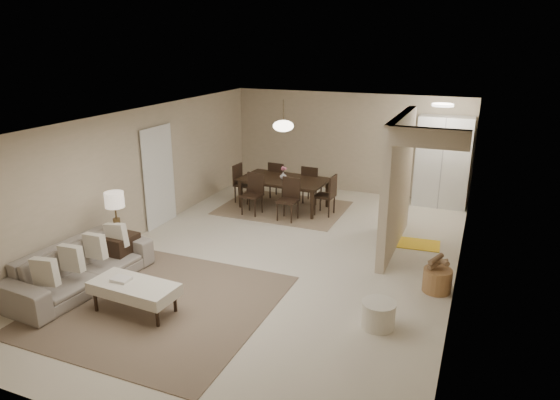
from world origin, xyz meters
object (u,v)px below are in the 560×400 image
at_px(ottoman_bench, 134,289).
at_px(dining_table, 283,194).
at_px(side_table, 120,250).
at_px(sofa, 81,267).
at_px(wicker_basket, 437,280).
at_px(round_pouf, 378,315).
at_px(pantry_cabinet, 443,162).

relative_size(ottoman_bench, dining_table, 0.65).
bearing_deg(side_table, sofa, -93.35).
height_order(side_table, wicker_basket, side_table).
xyz_separation_m(sofa, wicker_basket, (5.20, 2.00, -0.16)).
height_order(ottoman_bench, round_pouf, ottoman_bench).
height_order(pantry_cabinet, sofa, pantry_cabinet).
relative_size(sofa, round_pouf, 5.00).
relative_size(pantry_cabinet, dining_table, 1.05).
relative_size(side_table, wicker_basket, 1.32).
distance_m(sofa, dining_table, 5.02).
xyz_separation_m(side_table, round_pouf, (4.52, -0.21, -0.11)).
relative_size(sofa, wicker_basket, 5.39).
bearing_deg(round_pouf, wicker_basket, 64.97).
distance_m(pantry_cabinet, round_pouf, 5.83).
bearing_deg(dining_table, pantry_cabinet, 29.44).
bearing_deg(pantry_cabinet, sofa, -126.86).
xyz_separation_m(round_pouf, wicker_basket, (0.63, 1.35, 0.00)).
bearing_deg(ottoman_bench, pantry_cabinet, 65.22).
height_order(sofa, side_table, sofa).
bearing_deg(sofa, ottoman_bench, -98.97).
bearing_deg(sofa, side_table, 1.04).
relative_size(pantry_cabinet, side_table, 3.64).
relative_size(pantry_cabinet, round_pouf, 4.46).
xyz_separation_m(pantry_cabinet, ottoman_bench, (-3.54, -6.70, -0.68)).
relative_size(pantry_cabinet, sofa, 0.89).
height_order(sofa, wicker_basket, sofa).
bearing_deg(pantry_cabinet, ottoman_bench, -117.82).
height_order(ottoman_bench, dining_table, dining_table).
bearing_deg(round_pouf, dining_table, 126.66).
bearing_deg(pantry_cabinet, dining_table, -154.21).
bearing_deg(wicker_basket, sofa, -158.96).
bearing_deg(sofa, round_pouf, -77.55).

